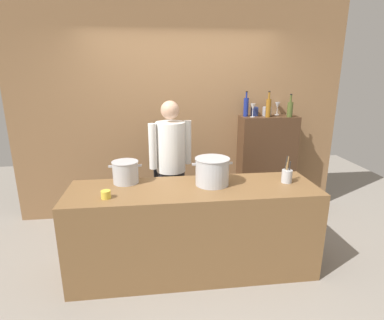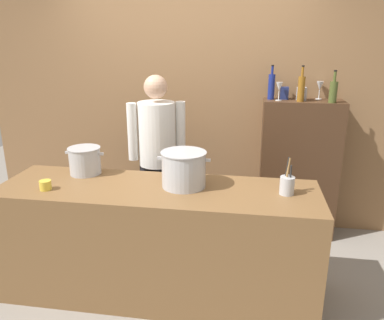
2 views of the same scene
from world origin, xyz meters
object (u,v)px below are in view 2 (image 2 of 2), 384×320
Objects in this scene: chef at (157,151)px; wine_bottle_cobalt at (271,86)px; utensil_crock at (287,185)px; spice_tin_navy at (284,93)px; stockpot_large at (184,169)px; butter_jar at (45,185)px; wine_bottle_olive at (333,91)px; wine_bottle_amber at (301,88)px; stockpot_small at (85,161)px; wine_glass_tall at (320,86)px; spice_tin_silver at (301,94)px; wine_glass_wide at (279,88)px.

wine_bottle_cobalt reaches higher than chef.
utensil_crock is 1.31m from spice_tin_navy.
butter_jar is (-0.99, -0.23, -0.10)m from stockpot_large.
wine_bottle_olive is (0.46, 1.06, 0.53)m from utensil_crock.
utensil_crock is at bearing -113.25° from wine_bottle_olive.
spice_tin_navy is at bearing 137.28° from wine_bottle_amber.
stockpot_small is 2.30m from wine_glass_tall.
chef is 1.48m from spice_tin_silver.
spice_tin_silver is at bearing 178.85° from chef.
stockpot_large is 1.73m from wine_glass_tall.
butter_jar is at bearing -150.38° from wine_bottle_olive.
chef is at bearing -159.68° from wine_glass_wide.
stockpot_small is 0.42m from butter_jar.
chef is 5.65× the size of wine_bottle_olive.
wine_bottle_olive reaches higher than spice_tin_navy.
wine_bottle_cobalt is 0.29m from wine_bottle_amber.
spice_tin_navy reaches higher than stockpot_large.
wine_glass_tall is (0.37, 1.27, 0.55)m from utensil_crock.
wine_glass_wide is (-0.39, -0.15, 0.00)m from wine_glass_tall.
stockpot_small is 1.98m from spice_tin_navy.
stockpot_large is at bearing -139.78° from wine_bottle_olive.
chef is 19.30× the size of butter_jar.
wine_glass_wide is at bearing -162.45° from spice_tin_silver.
wine_bottle_cobalt is at bearing -170.37° from wine_glass_tall.
spice_tin_silver is (-0.18, -0.08, -0.06)m from wine_glass_tall.
wine_bottle_olive is at bearing -12.96° from wine_bottle_cobalt.
wine_bottle_olive is at bearing 40.22° from stockpot_large.
stockpot_small is (-0.85, 0.15, -0.02)m from stockpot_large.
chef is 1.46m from wine_bottle_amber.
wine_bottle_olive reaches higher than butter_jar.
butter_jar is at bearing -146.33° from wine_bottle_amber.
chef is 5.12× the size of stockpot_small.
wine_bottle_olive reaches higher than utensil_crock.
utensil_crock is at bearing -2.95° from stockpot_large.
utensil_crock is 1.24m from wine_glass_wide.
wine_glass_tall reaches higher than butter_jar.
wine_bottle_olive is 0.22m from wine_glass_tall.
spice_tin_silver is (0.19, 1.18, 0.49)m from utensil_crock.
stockpot_small is 1.87× the size of wine_glass_wide.
stockpot_small reaches higher than butter_jar.
wine_bottle_olive is at bearing -5.38° from wine_bottle_amber.
chef is 9.60× the size of wine_glass_wide.
wine_bottle_olive is 1.70× the size of wine_glass_wide.
wine_bottle_olive is 0.48m from wine_glass_wide.
stockpot_small is at bearing 69.42° from butter_jar.
wine_bottle_amber is 1.91× the size of wine_glass_wide.
chef is at bearing 118.86° from stockpot_large.
wine_bottle_cobalt is 1.89× the size of wine_glass_wide.
wine_bottle_cobalt is 0.15m from spice_tin_navy.
wine_bottle_cobalt is at bearing -166.64° from spice_tin_navy.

